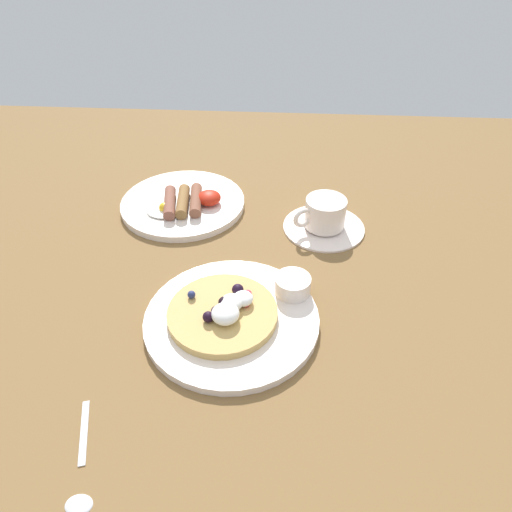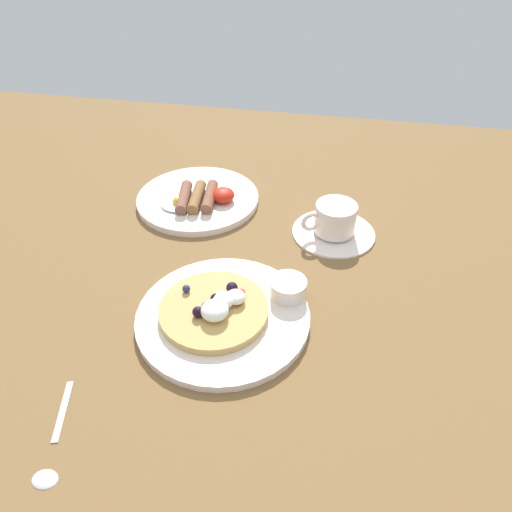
% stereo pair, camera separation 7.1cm
% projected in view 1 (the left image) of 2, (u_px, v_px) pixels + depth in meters
% --- Properties ---
extents(ground_plane, '(2.06, 1.36, 0.03)m').
position_uv_depth(ground_plane, '(238.00, 288.00, 0.74)').
color(ground_plane, brown).
extents(pancake_plate, '(0.25, 0.25, 0.01)m').
position_uv_depth(pancake_plate, '(231.00, 319.00, 0.66)').
color(pancake_plate, white).
rests_on(pancake_plate, ground_plane).
extents(pancake_with_berries, '(0.15, 0.15, 0.04)m').
position_uv_depth(pancake_with_berries, '(224.00, 312.00, 0.65)').
color(pancake_with_berries, tan).
rests_on(pancake_with_berries, pancake_plate).
extents(syrup_ramekin, '(0.05, 0.05, 0.03)m').
position_uv_depth(syrup_ramekin, '(293.00, 285.00, 0.69)').
color(syrup_ramekin, white).
rests_on(syrup_ramekin, pancake_plate).
extents(breakfast_plate, '(0.23, 0.23, 0.01)m').
position_uv_depth(breakfast_plate, '(183.00, 203.00, 0.90)').
color(breakfast_plate, white).
rests_on(breakfast_plate, ground_plane).
extents(fried_breakfast, '(0.13, 0.11, 0.03)m').
position_uv_depth(fried_breakfast, '(186.00, 202.00, 0.87)').
color(fried_breakfast, brown).
rests_on(fried_breakfast, breakfast_plate).
extents(coffee_saucer, '(0.15, 0.15, 0.01)m').
position_uv_depth(coffee_saucer, '(324.00, 226.00, 0.84)').
color(coffee_saucer, white).
rests_on(coffee_saucer, ground_plane).
extents(coffee_cup, '(0.09, 0.07, 0.05)m').
position_uv_depth(coffee_cup, '(325.00, 212.00, 0.82)').
color(coffee_cup, white).
rests_on(coffee_cup, coffee_saucer).
extents(teaspoon, '(0.05, 0.13, 0.01)m').
position_uv_depth(teaspoon, '(80.00, 477.00, 0.49)').
color(teaspoon, silver).
rests_on(teaspoon, ground_plane).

